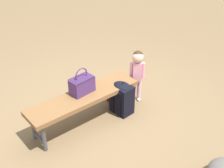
% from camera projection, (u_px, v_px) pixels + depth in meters
% --- Properties ---
extents(ground_plane, '(40.00, 40.00, 0.00)m').
position_uv_depth(ground_plane, '(101.00, 111.00, 4.31)').
color(ground_plane, brown).
rests_on(ground_plane, ground).
extents(park_bench, '(1.65, 0.84, 0.45)m').
position_uv_depth(park_bench, '(84.00, 99.00, 3.89)').
color(park_bench, brown).
rests_on(park_bench, ground).
extents(handbag, '(0.35, 0.24, 0.37)m').
position_uv_depth(handbag, '(82.00, 84.00, 3.85)').
color(handbag, '#4C2D66').
rests_on(handbag, park_bench).
extents(child_standing, '(0.17, 0.20, 0.82)m').
position_uv_depth(child_standing, '(137.00, 68.00, 4.28)').
color(child_standing, '#E5B2C6').
rests_on(child_standing, ground).
extents(backpack_large, '(0.31, 0.34, 0.51)m').
position_uv_depth(backpack_large, '(122.00, 97.00, 4.16)').
color(backpack_large, black).
rests_on(backpack_large, ground).
extents(backpack_small, '(0.18, 0.16, 0.29)m').
position_uv_depth(backpack_small, '(113.00, 92.00, 4.48)').
color(backpack_small, maroon).
rests_on(backpack_small, ground).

